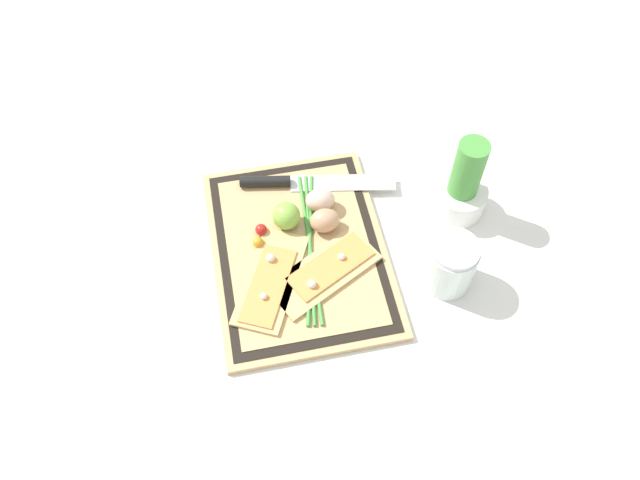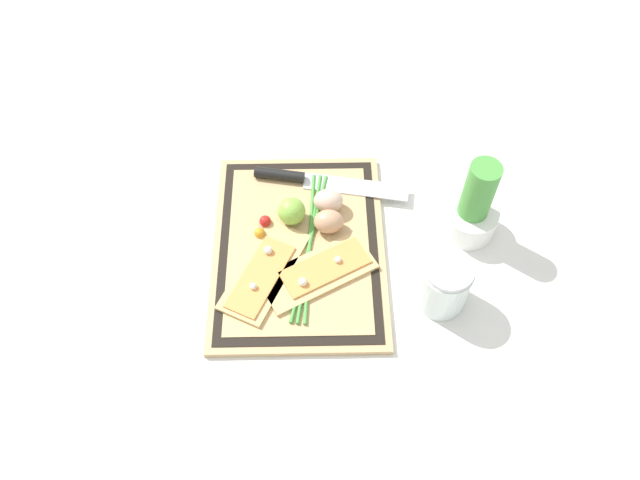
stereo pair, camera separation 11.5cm
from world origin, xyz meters
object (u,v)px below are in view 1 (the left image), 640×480
Objects in this scene: egg_pink at (320,200)px; cherry_tomato_red at (261,230)px; pizza_slice_far at (325,271)px; herb_pot at (462,188)px; knife at (292,182)px; cherry_tomato_yellow at (258,242)px; sauce_jar at (450,266)px; pizza_slice_near at (270,280)px; egg_brown at (325,221)px; lime at (286,216)px.

egg_pink is 0.13m from cherry_tomato_red.
herb_pot is at bearing 109.68° from pizza_slice_far.
herb_pot is at bearing 70.27° from knife.
herb_pot reaches higher than cherry_tomato_red.
sauce_jar reaches higher than cherry_tomato_yellow.
pizza_slice_near is 0.32m from sauce_jar.
knife is at bearing 146.48° from cherry_tomato_yellow.
egg_brown reaches higher than cherry_tomato_yellow.
sauce_jar reaches higher than cherry_tomato_red.
knife is (-0.21, 0.08, 0.00)m from pizza_slice_near.
egg_brown reaches higher than knife.
pizza_slice_far is at bearing -102.98° from sauce_jar.
egg_brown is 0.07m from lime.
knife is at bearing -146.83° from egg_pink.
pizza_slice_near is at bearing -19.87° from knife.
pizza_slice_near is 1.00× the size of pizza_slice_far.
lime is 0.05m from cherry_tomato_red.
knife is 13.79× the size of cherry_tomato_red.
knife is 5.86× the size of lime.
cherry_tomato_red is at bearing -95.26° from egg_brown.
herb_pot reaches higher than pizza_slice_near.
knife is at bearing -173.55° from pizza_slice_far.
sauce_jar is at bearing 57.39° from lime.
cherry_tomato_red is (-0.01, -0.12, -0.01)m from egg_brown.
knife is 0.10m from lime.
cherry_tomato_yellow is at bearing -58.10° from lime.
lime is 0.48× the size of sauce_jar.
knife is 5.47× the size of egg_pink.
pizza_slice_far is 0.15m from cherry_tomato_red.
pizza_slice_near is 0.11m from cherry_tomato_red.
cherry_tomato_red is (-0.11, 0.00, 0.01)m from pizza_slice_near.
cherry_tomato_yellow is 0.35m from sauce_jar.
egg_pink is at bearing -135.13° from sauce_jar.
lime is at bearing 157.04° from pizza_slice_near.
egg_brown is 0.12m from cherry_tomato_red.
egg_pink is (0.07, 0.04, 0.02)m from knife.
egg_brown is 1.00× the size of egg_pink.
cherry_tomato_red is (0.01, -0.05, -0.02)m from lime.
lime reaches higher than pizza_slice_near.
herb_pot reaches higher than egg_pink.
cherry_tomato_red is at bearing -90.95° from herb_pot.
sauce_jar is (0.15, -0.07, -0.02)m from herb_pot.
pizza_slice_near is 0.40m from herb_pot.
egg_brown is at bearing 96.66° from cherry_tomato_yellow.
egg_brown reaches higher than pizza_slice_near.
egg_pink is at bearing 116.10° from cherry_tomato_yellow.
sauce_jar is (0.05, 0.32, 0.03)m from pizza_slice_near.
egg_pink is 0.15m from cherry_tomato_yellow.
pizza_slice_near is at bearing -22.96° from lime.
pizza_slice_far is (0.00, 0.10, 0.00)m from pizza_slice_near.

